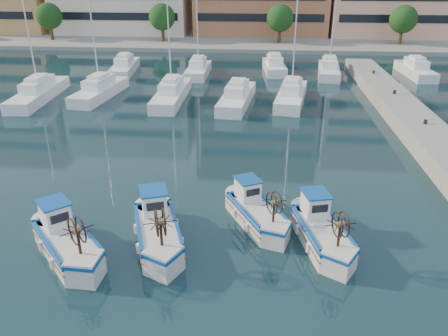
# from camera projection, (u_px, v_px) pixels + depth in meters

# --- Properties ---
(ground) EXTENTS (300.00, 300.00, 0.00)m
(ground) POSITION_uv_depth(u_px,v_px,m) (218.00, 245.00, 19.01)
(ground) COLOR #17313D
(ground) RESTS_ON ground
(yacht_marina) EXTENTS (40.20, 22.54, 11.50)m
(yacht_marina) POSITION_uv_depth(u_px,v_px,m) (216.00, 82.00, 44.18)
(yacht_marina) COLOR white
(yacht_marina) RESTS_ON ground
(fishing_boat_a) EXTENTS (3.98, 4.14, 2.64)m
(fishing_boat_a) POSITION_uv_depth(u_px,v_px,m) (66.00, 239.00, 18.13)
(fishing_boat_a) COLOR silver
(fishing_boat_a) RESTS_ON ground
(fishing_boat_b) EXTENTS (2.99, 4.44, 2.68)m
(fishing_boat_b) POSITION_uv_depth(u_px,v_px,m) (157.00, 228.00, 18.91)
(fishing_boat_b) COLOR silver
(fishing_boat_b) RESTS_ON ground
(fishing_boat_c) EXTENTS (3.12, 3.99, 2.41)m
(fishing_boat_c) POSITION_uv_depth(u_px,v_px,m) (256.00, 210.00, 20.44)
(fishing_boat_c) COLOR silver
(fishing_boat_c) RESTS_ON ground
(fishing_boat_d) EXTENTS (2.55, 4.19, 2.54)m
(fishing_boat_d) POSITION_uv_depth(u_px,v_px,m) (321.00, 229.00, 18.89)
(fishing_boat_d) COLOR silver
(fishing_boat_d) RESTS_ON ground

